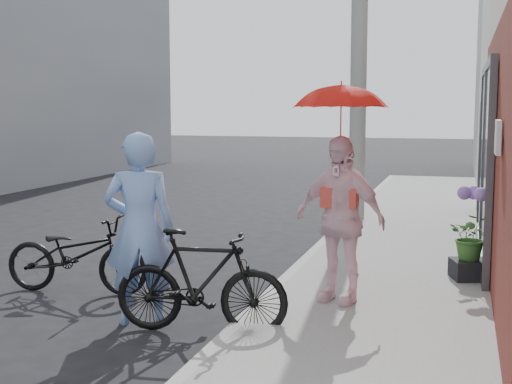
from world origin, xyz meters
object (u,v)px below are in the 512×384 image
at_px(planter, 471,269).
at_px(bike_left, 77,255).
at_px(kimono_woman, 339,219).
at_px(utility_pole, 359,22).
at_px(officer, 140,229).
at_px(bike_right, 201,282).

bearing_deg(planter, bike_left, -161.64).
height_order(bike_left, kimono_woman, kimono_woman).
relative_size(bike_left, planter, 4.02).
bearing_deg(utility_pole, bike_left, -113.38).
xyz_separation_m(officer, planter, (3.07, 2.23, -0.70)).
relative_size(utility_pole, bike_right, 4.32).
xyz_separation_m(bike_left, bike_right, (1.84, -0.95, 0.05)).
relative_size(utility_pole, officer, 3.78).
distance_m(officer, bike_right, 0.81).
bearing_deg(kimono_woman, planter, 64.60).
xyz_separation_m(bike_left, planter, (4.24, 1.41, -0.21)).
xyz_separation_m(bike_right, planter, (2.40, 2.36, -0.26)).
xyz_separation_m(bike_right, kimono_woman, (1.10, 1.03, 0.47)).
height_order(officer, planter, officer).
distance_m(officer, kimono_woman, 1.99).
xyz_separation_m(kimono_woman, planter, (1.30, 1.33, -0.73)).
distance_m(bike_right, kimono_woman, 1.58).
relative_size(officer, bike_right, 1.14).
distance_m(utility_pole, bike_left, 6.65).
bearing_deg(utility_pole, planter, -64.65).
relative_size(officer, planter, 4.48).
bearing_deg(bike_right, officer, 73.03).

